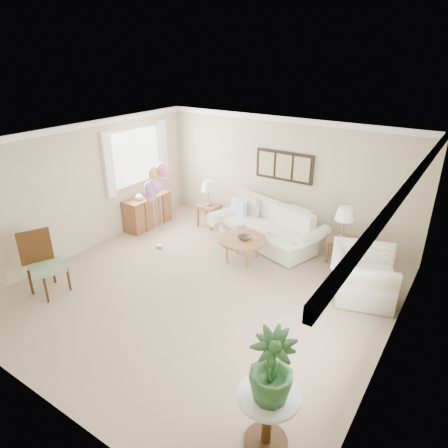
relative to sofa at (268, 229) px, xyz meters
name	(u,v)px	position (x,y,z in m)	size (l,w,h in m)	color
ground_plane	(205,290)	(-0.04, -2.23, -0.35)	(6.00, 6.00, 0.00)	tan
room_shell	(201,200)	(-0.15, -2.14, 1.28)	(6.04, 6.04, 2.60)	#B7AC94
wall_art_triptych	(284,166)	(-0.04, 0.73, 1.20)	(1.35, 0.06, 0.65)	black
sofa	(268,229)	(0.00, 0.00, 0.00)	(2.62, 1.49, 0.88)	white
end_table_left	(209,208)	(-1.60, 0.06, 0.10)	(0.49, 0.44, 0.53)	brown
end_table_right	(341,242)	(1.58, 0.07, 0.10)	(0.49, 0.44, 0.53)	brown
lamp_left	(208,187)	(-1.60, 0.06, 0.64)	(0.33, 0.33, 0.59)	gray
lamp_right	(345,215)	(1.58, 0.07, 0.67)	(0.36, 0.36, 0.63)	gray
coffee_table	(243,240)	(-0.05, -0.95, 0.10)	(0.95, 0.95, 0.48)	olive
decor_bowl	(244,238)	(-0.02, -0.94, 0.16)	(0.25, 0.25, 0.06)	#2E261F
armchair	(362,275)	(2.25, -0.86, 0.05)	(1.20, 1.05, 0.78)	white
side_table	(268,407)	(2.26, -4.26, 0.18)	(0.65, 0.65, 0.70)	silver
potted_plant	(272,367)	(2.29, -4.30, 0.76)	(0.45, 0.45, 0.80)	#1B4A22
accent_chair	(43,261)	(-2.30, -3.76, 0.24)	(0.73, 0.72, 1.12)	gray
credenza	(148,211)	(-2.80, -0.73, 0.02)	(0.46, 1.20, 0.74)	brown
vase_white	(139,196)	(-2.78, -0.99, 0.49)	(0.17, 0.17, 0.18)	silver
vase_sage	(152,190)	(-2.78, -0.55, 0.49)	(0.19, 0.19, 0.20)	silver
balloon_cluster	(155,183)	(-1.76, -1.50, 1.12)	(0.51, 0.51, 1.87)	gray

